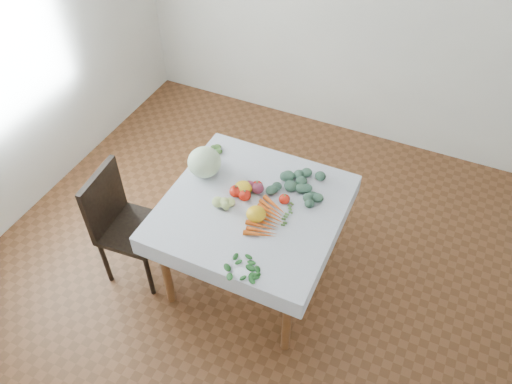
% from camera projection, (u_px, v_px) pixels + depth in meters
% --- Properties ---
extents(ground, '(4.00, 4.00, 0.00)m').
position_uv_depth(ground, '(253.00, 274.00, 3.74)').
color(ground, brown).
extents(table, '(1.00, 1.00, 0.75)m').
position_uv_depth(table, '(253.00, 216.00, 3.28)').
color(table, brown).
rests_on(table, ground).
extents(tablecloth, '(1.12, 1.12, 0.01)m').
position_uv_depth(tablecloth, '(253.00, 206.00, 3.21)').
color(tablecloth, white).
rests_on(tablecloth, table).
extents(chair, '(0.44, 0.44, 0.91)m').
position_uv_depth(chair, '(121.00, 219.00, 3.44)').
color(chair, black).
rests_on(chair, ground).
extents(cabbage, '(0.24, 0.24, 0.20)m').
position_uv_depth(cabbage, '(204.00, 162.00, 3.35)').
color(cabbage, beige).
rests_on(cabbage, tablecloth).
extents(tomato_a, '(0.10, 0.10, 0.08)m').
position_uv_depth(tomato_a, '(236.00, 191.00, 3.24)').
color(tomato_a, red).
rests_on(tomato_a, tablecloth).
extents(tomato_b, '(0.08, 0.08, 0.06)m').
position_uv_depth(tomato_b, '(284.00, 199.00, 3.20)').
color(tomato_b, red).
rests_on(tomato_b, tablecloth).
extents(tomato_c, '(0.08, 0.08, 0.07)m').
position_uv_depth(tomato_c, '(257.00, 186.00, 3.28)').
color(tomato_c, red).
rests_on(tomato_c, tablecloth).
extents(tomato_d, '(0.09, 0.09, 0.07)m').
position_uv_depth(tomato_d, '(245.00, 195.00, 3.22)').
color(tomato_d, red).
rests_on(tomato_d, tablecloth).
extents(heirloom_back, '(0.13, 0.13, 0.08)m').
position_uv_depth(heirloom_back, '(243.00, 188.00, 3.26)').
color(heirloom_back, yellow).
rests_on(heirloom_back, tablecloth).
extents(heirloom_front, '(0.13, 0.13, 0.09)m').
position_uv_depth(heirloom_front, '(256.00, 214.00, 3.09)').
color(heirloom_front, yellow).
rests_on(heirloom_front, tablecloth).
extents(onion_a, '(0.09, 0.09, 0.07)m').
position_uv_depth(onion_a, '(258.00, 188.00, 3.27)').
color(onion_a, '#52172D').
rests_on(onion_a, tablecloth).
extents(onion_b, '(0.10, 0.10, 0.07)m').
position_uv_depth(onion_b, '(249.00, 186.00, 3.28)').
color(onion_b, '#52172D').
rests_on(onion_b, tablecloth).
extents(tomatillo_cluster, '(0.13, 0.14, 0.05)m').
position_uv_depth(tomatillo_cluster, '(220.00, 205.00, 3.17)').
color(tomatillo_cluster, '#CCD57B').
rests_on(tomatillo_cluster, tablecloth).
extents(carrot_bunch, '(0.21, 0.36, 0.03)m').
position_uv_depth(carrot_bunch, '(267.00, 219.00, 3.10)').
color(carrot_bunch, orange).
rests_on(carrot_bunch, tablecloth).
extents(kale_bunch, '(0.33, 0.31, 0.05)m').
position_uv_depth(kale_bunch, '(297.00, 185.00, 3.31)').
color(kale_bunch, '#385C4B').
rests_on(kale_bunch, tablecloth).
extents(basil_bunch, '(0.24, 0.17, 0.01)m').
position_uv_depth(basil_bunch, '(247.00, 270.00, 2.84)').
color(basil_bunch, '#1C5A1E').
rests_on(basil_bunch, tablecloth).
extents(dill_bunch, '(0.28, 0.21, 0.03)m').
position_uv_depth(dill_bunch, '(212.00, 155.00, 3.54)').
color(dill_bunch, '#4F7133').
rests_on(dill_bunch, tablecloth).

